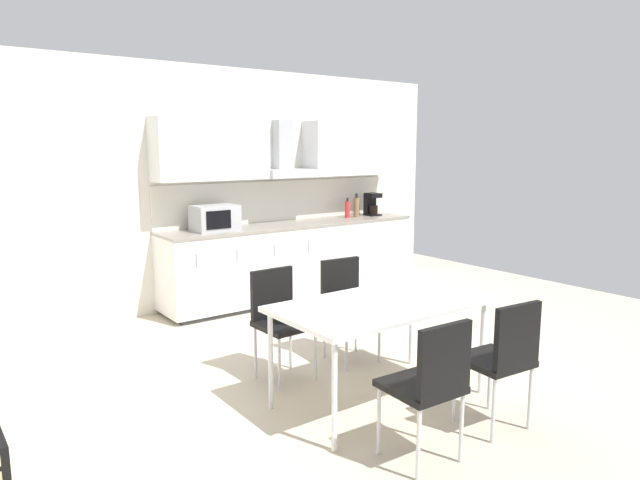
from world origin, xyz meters
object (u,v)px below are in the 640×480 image
(bottle_red, at_px, (348,209))
(chair_near_right, at_px, (504,352))
(dining_table, at_px, (380,308))
(chair_near_left, at_px, (431,378))
(bottle_brown, at_px, (356,207))
(chair_far_left, at_px, (279,312))
(microwave, at_px, (215,218))
(chair_far_right, at_px, (346,299))
(coffee_maker, at_px, (372,204))
(pendant_lamp, at_px, (383,144))

(bottle_red, height_order, chair_near_right, bottle_red)
(dining_table, xyz_separation_m, chair_near_left, (-0.34, -0.80, -0.16))
(bottle_brown, bearing_deg, bottle_red, 175.80)
(bottle_red, bearing_deg, chair_far_left, -139.50)
(chair_far_left, bearing_deg, chair_near_right, -67.17)
(microwave, height_order, chair_far_left, microwave)
(chair_far_left, bearing_deg, microwave, 77.46)
(bottle_brown, height_order, dining_table, bottle_brown)
(chair_far_right, xyz_separation_m, chair_near_left, (-0.69, -1.60, 0.00))
(bottle_brown, height_order, bottle_red, bottle_brown)
(bottle_brown, xyz_separation_m, dining_table, (-2.15, -2.80, -0.35))
(coffee_maker, relative_size, pendant_lamp, 0.94)
(bottle_red, relative_size, chair_near_left, 0.30)
(bottle_brown, bearing_deg, chair_near_left, -124.69)
(chair_far_right, xyz_separation_m, pendant_lamp, (-0.35, -0.80, 1.31))
(bottle_red, xyz_separation_m, chair_near_right, (-1.67, -3.61, -0.50))
(bottle_brown, xyz_separation_m, chair_near_left, (-2.49, -3.60, -0.52))
(microwave, height_order, chair_near_left, microwave)
(microwave, distance_m, coffee_maker, 2.32)
(bottle_brown, bearing_deg, pendant_lamp, -127.50)
(pendant_lamp, bearing_deg, microwave, 87.99)
(bottle_brown, height_order, pendant_lamp, pendant_lamp)
(coffee_maker, bearing_deg, bottle_brown, -178.01)
(bottle_brown, bearing_deg, coffee_maker, 1.99)
(chair_near_left, bearing_deg, bottle_brown, 55.31)
(microwave, distance_m, bottle_brown, 2.05)
(coffee_maker, xyz_separation_m, pendant_lamp, (-2.42, -2.80, 0.78))
(dining_table, bearing_deg, chair_near_left, -113.26)
(dining_table, xyz_separation_m, chair_near_right, (0.33, -0.80, -0.16))
(bottle_brown, height_order, chair_near_left, bottle_brown)
(coffee_maker, bearing_deg, pendant_lamp, -130.79)
(bottle_red, xyz_separation_m, chair_far_right, (-1.66, -2.00, -0.50))
(microwave, bearing_deg, bottle_red, 0.82)
(chair_far_right, height_order, chair_near_left, same)
(coffee_maker, bearing_deg, chair_far_right, -135.99)
(bottle_red, relative_size, chair_far_left, 0.30)
(coffee_maker, bearing_deg, microwave, -179.35)
(bottle_brown, relative_size, dining_table, 0.20)
(chair_far_right, bearing_deg, bottle_red, 50.41)
(bottle_brown, xyz_separation_m, pendant_lamp, (-2.15, -2.80, 0.80))
(dining_table, bearing_deg, coffee_maker, 49.21)
(bottle_brown, height_order, chair_far_left, bottle_brown)
(coffee_maker, distance_m, chair_far_left, 3.45)
(microwave, relative_size, bottle_red, 1.86)
(chair_near_right, height_order, pendant_lamp, pendant_lamp)
(microwave, relative_size, pendant_lamp, 1.50)
(bottle_red, xyz_separation_m, dining_table, (-2.00, -2.81, -0.33))
(coffee_maker, height_order, chair_far_right, coffee_maker)
(microwave, xyz_separation_m, dining_table, (-0.10, -2.78, -0.36))
(dining_table, height_order, pendant_lamp, pendant_lamp)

